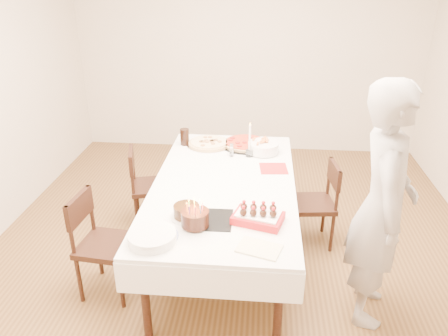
# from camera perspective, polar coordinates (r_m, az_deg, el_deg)

# --- Properties ---
(floor) EXTENTS (5.00, 5.00, 0.00)m
(floor) POSITION_cam_1_polar(r_m,az_deg,el_deg) (4.01, 1.33, -10.92)
(floor) COLOR #52361C
(floor) RESTS_ON ground
(wall_back) EXTENTS (4.50, 0.04, 2.70)m
(wall_back) POSITION_cam_1_polar(r_m,az_deg,el_deg) (5.83, 3.24, 15.13)
(wall_back) COLOR beige
(wall_back) RESTS_ON floor
(dining_table) EXTENTS (1.74, 2.39, 0.75)m
(dining_table) POSITION_cam_1_polar(r_m,az_deg,el_deg) (3.72, -0.00, -7.05)
(dining_table) COLOR silver
(dining_table) RESTS_ON floor
(chair_right_savory) EXTENTS (0.45, 0.45, 0.80)m
(chair_right_savory) POSITION_cam_1_polar(r_m,az_deg,el_deg) (4.02, 11.47, -4.61)
(chair_right_savory) COLOR #321910
(chair_right_savory) RESTS_ON floor
(chair_left_savory) EXTENTS (0.50, 0.50, 0.80)m
(chair_left_savory) POSITION_cam_1_polar(r_m,az_deg,el_deg) (4.29, -9.40, -2.39)
(chair_left_savory) COLOR #321910
(chair_left_savory) RESTS_ON floor
(chair_left_dessert) EXTENTS (0.47, 0.47, 0.84)m
(chair_left_dessert) POSITION_cam_1_polar(r_m,az_deg,el_deg) (3.48, -15.10, -9.73)
(chair_left_dessert) COLOR #321910
(chair_left_dessert) RESTS_ON floor
(person) EXTENTS (0.52, 0.70, 1.75)m
(person) POSITION_cam_1_polar(r_m,az_deg,el_deg) (3.13, 19.96, -4.80)
(person) COLOR #ACA6A2
(person) RESTS_ON floor
(pizza_white) EXTENTS (0.57, 0.57, 0.04)m
(pizza_white) POSITION_cam_1_polar(r_m,az_deg,el_deg) (4.26, -1.98, 3.24)
(pizza_white) COLOR beige
(pizza_white) RESTS_ON dining_table
(pizza_pepperoni) EXTENTS (0.54, 0.54, 0.04)m
(pizza_pepperoni) POSITION_cam_1_polar(r_m,az_deg,el_deg) (4.26, 2.83, 3.22)
(pizza_pepperoni) COLOR red
(pizza_pepperoni) RESTS_ON dining_table
(red_placemat) EXTENTS (0.25, 0.25, 0.01)m
(red_placemat) POSITION_cam_1_polar(r_m,az_deg,el_deg) (3.80, 6.48, -0.08)
(red_placemat) COLOR #B21E1E
(red_placemat) RESTS_ON dining_table
(pasta_bowl) EXTENTS (0.35, 0.35, 0.09)m
(pasta_bowl) POSITION_cam_1_polar(r_m,az_deg,el_deg) (4.09, 5.15, 2.70)
(pasta_bowl) COLOR white
(pasta_bowl) RESTS_ON dining_table
(taper_candle) EXTENTS (0.09, 0.09, 0.33)m
(taper_candle) POSITION_cam_1_polar(r_m,az_deg,el_deg) (3.97, 3.39, 3.74)
(taper_candle) COLOR white
(taper_candle) RESTS_ON dining_table
(shaker_pair) EXTENTS (0.11, 0.11, 0.10)m
(shaker_pair) POSITION_cam_1_polar(r_m,az_deg,el_deg) (4.00, 0.97, 2.22)
(shaker_pair) COLOR white
(shaker_pair) RESTS_ON dining_table
(cola_glass) EXTENTS (0.10, 0.10, 0.16)m
(cola_glass) POSITION_cam_1_polar(r_m,az_deg,el_deg) (4.27, -5.16, 4.07)
(cola_glass) COLOR black
(cola_glass) RESTS_ON dining_table
(layer_cake) EXTENTS (0.30, 0.30, 0.09)m
(layer_cake) POSITION_cam_1_polar(r_m,az_deg,el_deg) (3.06, -4.93, -5.68)
(layer_cake) COLOR black
(layer_cake) RESTS_ON dining_table
(cake_board) EXTENTS (0.30, 0.30, 0.01)m
(cake_board) POSITION_cam_1_polar(r_m,az_deg,el_deg) (3.04, -1.71, -6.78)
(cake_board) COLOR black
(cake_board) RESTS_ON dining_table
(birthday_cake) EXTENTS (0.21, 0.21, 0.17)m
(birthday_cake) POSITION_cam_1_polar(r_m,az_deg,el_deg) (2.93, -3.82, -5.98)
(birthday_cake) COLOR #33170D
(birthday_cake) RESTS_ON dining_table
(strawberry_box) EXTENTS (0.38, 0.30, 0.08)m
(strawberry_box) POSITION_cam_1_polar(r_m,az_deg,el_deg) (3.01, 4.47, -6.33)
(strawberry_box) COLOR #A51217
(strawberry_box) RESTS_ON dining_table
(box_lid) EXTENTS (0.31, 0.25, 0.02)m
(box_lid) POSITION_cam_1_polar(r_m,az_deg,el_deg) (2.77, 4.60, -10.51)
(box_lid) COLOR beige
(box_lid) RESTS_ON dining_table
(plate_stack) EXTENTS (0.40, 0.40, 0.06)m
(plate_stack) POSITION_cam_1_polar(r_m,az_deg,el_deg) (2.84, -9.37, -8.90)
(plate_stack) COLOR white
(plate_stack) RESTS_ON dining_table
(china_plate) EXTENTS (0.31, 0.31, 0.01)m
(china_plate) POSITION_cam_1_polar(r_m,az_deg,el_deg) (2.90, -8.78, -8.79)
(china_plate) COLOR white
(china_plate) RESTS_ON dining_table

